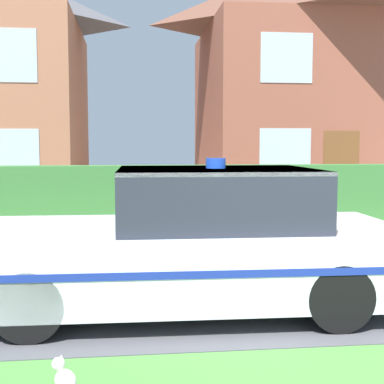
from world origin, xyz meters
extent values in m
cube|color=#4C4C51|center=(0.00, 3.50, 0.01)|extent=(28.00, 5.52, 0.01)
cube|color=#3D7F38|center=(-1.21, 7.24, 0.66)|extent=(12.01, 0.52, 1.32)
cylinder|color=black|center=(-2.58, 2.78, 0.33)|extent=(0.64, 0.21, 0.63)
cylinder|color=black|center=(-2.62, 1.16, 0.33)|extent=(0.64, 0.21, 0.63)
cylinder|color=black|center=(0.21, 2.72, 0.33)|extent=(0.64, 0.21, 0.63)
cylinder|color=black|center=(0.17, 1.10, 0.33)|extent=(0.64, 0.21, 0.63)
cube|color=silver|center=(-1.21, 1.94, 0.54)|extent=(4.54, 1.92, 0.71)
cube|color=#232833|center=(-0.85, 1.93, 1.19)|extent=(2.03, 1.68, 0.59)
cube|color=silver|center=(-0.85, 1.93, 1.47)|extent=(2.03, 1.68, 0.04)
cube|color=navy|center=(-1.19, 2.85, 0.59)|extent=(4.28, 0.10, 0.07)
cube|color=navy|center=(-1.22, 1.02, 0.59)|extent=(4.28, 0.10, 0.07)
cylinder|color=blue|center=(-0.85, 1.93, 1.54)|extent=(0.21, 0.21, 0.11)
ellipsoid|color=silver|center=(-2.19, 0.15, 0.08)|extent=(0.22, 0.23, 0.16)
ellipsoid|color=beige|center=(-2.24, 0.20, 0.07)|extent=(0.09, 0.09, 0.09)
sphere|color=silver|center=(-2.24, 0.21, 0.18)|extent=(0.10, 0.10, 0.10)
cone|color=silver|center=(-2.23, 0.23, 0.22)|extent=(0.04, 0.04, 0.04)
cone|color=silver|center=(-2.26, 0.19, 0.22)|extent=(0.04, 0.04, 0.04)
cube|color=silver|center=(-4.67, 10.08, 1.47)|extent=(1.40, 0.02, 1.30)
cube|color=silver|center=(-4.67, 10.08, 3.90)|extent=(1.40, 0.02, 1.30)
cube|color=#93513D|center=(4.44, 13.44, 2.71)|extent=(7.49, 6.15, 5.41)
cube|color=brown|center=(3.94, 10.36, 1.05)|extent=(1.00, 0.02, 2.10)
cube|color=silver|center=(2.38, 10.36, 1.52)|extent=(1.40, 0.02, 1.30)
cube|color=silver|center=(2.38, 10.36, 4.01)|extent=(1.40, 0.02, 1.30)
cube|color=#23662D|center=(1.89, 8.51, 0.46)|extent=(0.69, 0.73, 0.91)
cube|color=#184720|center=(1.89, 8.51, 0.96)|extent=(0.72, 0.76, 0.10)
camera|label=1|loc=(-1.72, -3.53, 1.73)|focal=50.00mm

